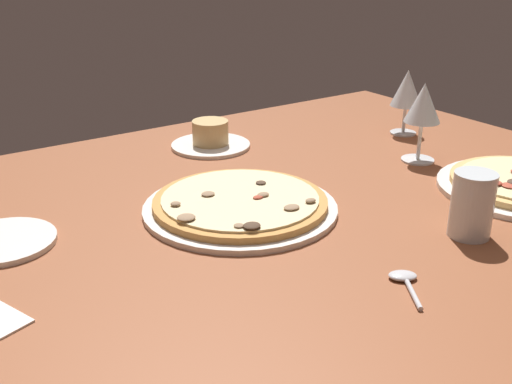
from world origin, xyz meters
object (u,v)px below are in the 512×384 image
at_px(ramekin_on_saucer, 211,138).
at_px(water_glass, 472,208).
at_px(pizza_main, 240,204).
at_px(wine_glass_near, 407,90).
at_px(wine_glass_far, 423,106).
at_px(spoon, 406,279).
at_px(side_plate, 3,242).

height_order(ramekin_on_saucer, water_glass, water_glass).
relative_size(pizza_main, wine_glass_near, 2.19).
height_order(wine_glass_far, spoon, wine_glass_far).
bearing_deg(spoon, wine_glass_near, 43.73).
distance_m(pizza_main, spoon, 0.34).
relative_size(pizza_main, water_glass, 3.18).
bearing_deg(water_glass, spoon, -166.25).
bearing_deg(water_glass, ramekin_on_saucer, 100.09).
distance_m(pizza_main, ramekin_on_saucer, 0.36).
relative_size(pizza_main, spoon, 3.53).
height_order(pizza_main, wine_glass_far, wine_glass_far).
bearing_deg(side_plate, ramekin_on_saucer, 24.36).
relative_size(wine_glass_far, wine_glass_near, 1.08).
bearing_deg(wine_glass_far, pizza_main, -179.21).
xyz_separation_m(ramekin_on_saucer, water_glass, (0.11, -0.62, 0.03)).
bearing_deg(wine_glass_near, pizza_main, -164.29).
bearing_deg(wine_glass_far, wine_glass_near, 52.28).
bearing_deg(ramekin_on_saucer, water_glass, -79.91).
height_order(pizza_main, ramekin_on_saucer, ramekin_on_saucer).
relative_size(wine_glass_far, side_plate, 1.02).
bearing_deg(water_glass, side_plate, 148.02).
bearing_deg(side_plate, pizza_main, -15.33).
height_order(water_glass, spoon, water_glass).
distance_m(pizza_main, water_glass, 0.38).
bearing_deg(water_glass, wine_glass_near, 53.99).
height_order(ramekin_on_saucer, wine_glass_far, wine_glass_far).
distance_m(wine_glass_far, side_plate, 0.84).
bearing_deg(pizza_main, water_glass, -49.00).
relative_size(side_plate, spoon, 1.71).
bearing_deg(ramekin_on_saucer, pizza_main, -112.49).
height_order(water_glass, side_plate, water_glass).
distance_m(pizza_main, side_plate, 0.39).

